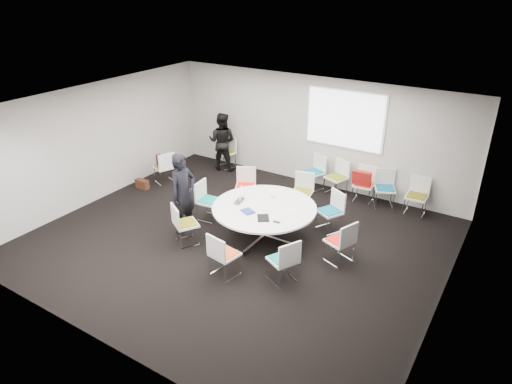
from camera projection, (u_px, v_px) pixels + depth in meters
The scene contains 31 objects.
room_shell at pixel (240, 180), 8.85m from camera, with size 8.08×7.08×2.88m.
conference_table at pixel (264, 215), 9.36m from camera, with size 2.13×2.13×0.73m.
projection_screen at pixel (345, 120), 10.96m from camera, with size 1.90×0.03×1.35m, color white.
chair_ring_a at pixel (339, 249), 8.68m from camera, with size 0.58×0.59×0.88m.
chair_ring_b at pixel (330, 219), 9.77m from camera, with size 0.62×0.61×0.88m.
chair_ring_c at pixel (302, 199), 10.63m from camera, with size 0.54×0.53×0.88m.
chair_ring_d at pixel (245, 193), 10.91m from camera, with size 0.61×0.61×0.88m.
chair_ring_e at pixel (209, 207), 10.23m from camera, with size 0.49×0.50×0.88m.
chair_ring_f at pixel (186, 231), 9.28m from camera, with size 0.63×0.62×0.88m.
chair_ring_g at pixel (224, 262), 8.27m from camera, with size 0.53×0.52×0.88m.
chair_ring_h at pixel (283, 268), 8.11m from camera, with size 0.61×0.61×0.88m.
chair_back_a at pixel (313, 178), 11.70m from camera, with size 0.59×0.59×0.88m.
chair_back_b at pixel (336, 184), 11.40m from camera, with size 0.59×0.58×0.88m.
chair_back_c at pixel (363, 191), 11.02m from camera, with size 0.49×0.48×0.88m.
chair_back_d at pixel (384, 195), 10.81m from camera, with size 0.60×0.60×0.88m.
chair_back_e at pixel (416, 203), 10.43m from camera, with size 0.47×0.46×0.88m.
chair_spare_left at pixel (165, 173), 12.02m from camera, with size 0.59×0.60×0.88m.
chair_person_back at pixel (226, 158), 13.02m from camera, with size 0.59×0.58×0.88m.
person_main at pixel (183, 194), 9.47m from camera, with size 0.64×0.42×1.76m, color black.
person_back at pixel (222, 141), 12.66m from camera, with size 0.79×0.62×1.63m, color black.
laptop at pixel (241, 201), 9.47m from camera, with size 0.33×0.21×0.03m, color #333338.
laptop_lid at pixel (241, 193), 9.55m from camera, with size 0.30×0.02×0.22m, color silver.
notebook_black at pixel (263, 218), 8.82m from camera, with size 0.22×0.30×0.02m, color black.
tablet_folio at pixel (248, 211), 9.06m from camera, with size 0.26×0.20×0.03m, color navy.
papers_right at pixel (291, 210), 9.12m from camera, with size 0.30×0.21×0.00m, color white.
papers_front at pixel (292, 220), 8.75m from camera, with size 0.30×0.21×0.00m, color white.
cup at pixel (273, 196), 9.62m from camera, with size 0.08×0.08×0.09m, color white.
phone at pixel (277, 222), 8.69m from camera, with size 0.14×0.07×0.01m, color black.
maroon_bag at pixel (163, 161), 11.88m from camera, with size 0.40×0.14×0.28m, color #431225.
brown_bag at pixel (142, 184), 11.75m from camera, with size 0.36×0.16×0.24m, color #3B1E13.
red_jacket at pixel (362, 178), 10.67m from camera, with size 0.44×0.10×0.35m, color #A01513.
Camera 1 is at (4.66, -6.69, 4.98)m, focal length 32.00 mm.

